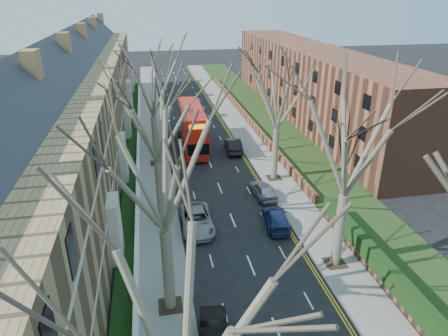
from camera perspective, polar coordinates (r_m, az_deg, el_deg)
pavement_left at (r=54.41m, az=-10.28°, el=5.11°), size 3.00×102.00×0.12m
pavement_right at (r=55.72m, az=2.19°, el=5.93°), size 3.00×102.00×0.12m
terrace_left at (r=45.81m, az=-20.20°, el=7.63°), size 9.70×78.00×13.60m
flats_right at (r=61.61m, az=12.09°, el=11.92°), size 13.97×54.00×10.00m
wall_hedge_right at (r=25.73m, az=25.98°, el=-17.82°), size 0.70×24.00×1.80m
front_wall_left at (r=46.71m, az=-12.11°, el=2.51°), size 0.30×78.00×1.00m
grass_verge_right at (r=56.84m, az=6.64°, el=6.24°), size 6.00×102.00×0.06m
tree_left_near at (r=11.99m, az=-6.67°, el=-20.23°), size 9.80×9.80×13.73m
tree_left_mid at (r=20.15m, az=-9.09°, el=1.17°), size 10.50×10.50×14.71m
tree_left_far at (r=29.72m, az=-9.90°, el=7.94°), size 10.15×10.15×14.22m
tree_left_dist at (r=41.35m, az=-10.45°, el=12.81°), size 10.50×10.50×14.71m
tree_right_mid at (r=24.94m, az=17.90°, el=4.77°), size 10.50×10.50×14.71m
tree_right_far at (r=37.42m, az=7.85°, el=11.34°), size 10.15×10.15×14.22m
double_decker_bus at (r=47.79m, az=-4.58°, el=5.67°), size 3.03×11.47×4.77m
car_left_far at (r=31.85m, az=-3.93°, el=-7.38°), size 2.46×5.29×1.47m
car_right_near at (r=32.40m, az=7.44°, el=-7.12°), size 2.41×4.70×1.31m
car_right_mid at (r=36.59m, az=5.60°, el=-3.11°), size 1.98×4.19×1.39m
car_right_far at (r=46.75m, az=1.34°, el=3.27°), size 1.95×4.79×1.55m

